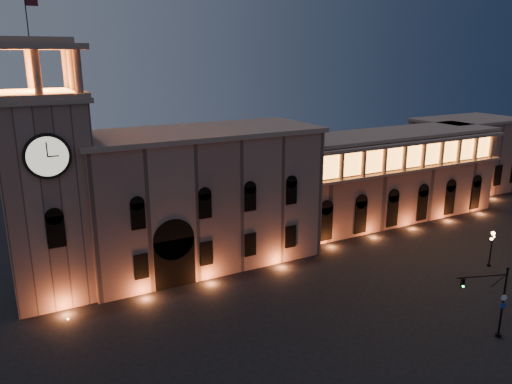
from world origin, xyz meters
TOP-DOWN VIEW (x-y plane):
  - ground at (0.00, 0.00)m, footprint 160.00×160.00m
  - government_building at (-2.08, 21.93)m, footprint 30.80×12.80m
  - clock_tower at (-20.50, 20.98)m, footprint 9.80×9.80m
  - colonnade_wing at (32.00, 23.92)m, footprint 40.60×11.50m
  - secondary_building at (58.00, 30.00)m, footprint 20.00×12.00m
  - traffic_light at (15.28, -9.12)m, footprint 5.13×2.05m
  - street_lamp_near at (30.00, 2.16)m, footprint 1.55×0.81m

SIDE VIEW (x-z plane):
  - ground at x=0.00m, z-range 0.00..0.00m
  - street_lamp_near at x=30.00m, z-range 0.46..5.28m
  - traffic_light at x=15.28m, z-range 0.19..7.59m
  - secondary_building at x=58.00m, z-range 0.00..14.00m
  - colonnade_wing at x=32.00m, z-range 0.08..14.58m
  - government_building at x=-2.08m, z-range -0.03..17.57m
  - clock_tower at x=-20.50m, z-range -3.70..28.70m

